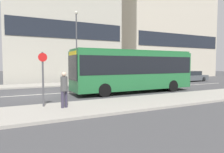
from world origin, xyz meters
TOP-DOWN VIEW (x-y plane):
  - ground_plane at (0.00, 0.00)m, footprint 120.00×120.00m
  - sidewalk_near at (0.00, -6.25)m, footprint 44.00×3.50m
  - sidewalk_far at (0.00, 6.25)m, footprint 44.00×3.50m
  - lane_centerline at (0.00, 0.00)m, footprint 41.80×0.16m
  - apartment_block_right_tower at (24.23, 12.12)m, footprint 17.98×5.32m
  - city_bus at (7.40, -2.06)m, footprint 10.13×2.59m
  - parked_car_0 at (14.84, 3.30)m, footprint 4.16×1.86m
  - parked_car_1 at (19.86, 3.28)m, footprint 4.63×1.68m
  - pedestrian_near_stop at (0.85, -6.00)m, footprint 0.34×0.34m
  - bus_stop_sign at (-0.05, -5.27)m, footprint 0.44×0.12m
  - street_lamp at (4.80, 5.33)m, footprint 0.36×0.36m

SIDE VIEW (x-z plane):
  - ground_plane at x=0.00m, z-range 0.00..0.00m
  - lane_centerline at x=0.00m, z-range 0.00..0.01m
  - sidewalk_near at x=0.00m, z-range 0.00..0.13m
  - sidewalk_far at x=0.00m, z-range 0.00..0.13m
  - parked_car_1 at x=19.86m, z-range -0.04..1.34m
  - parked_car_0 at x=14.84m, z-range -0.05..1.38m
  - pedestrian_near_stop at x=0.85m, z-range 0.26..2.05m
  - bus_stop_sign at x=-0.05m, z-range 0.36..3.14m
  - city_bus at x=7.40m, z-range 0.25..3.64m
  - street_lamp at x=4.80m, z-range 0.92..8.77m
  - apartment_block_right_tower at x=24.23m, z-range -0.01..22.82m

